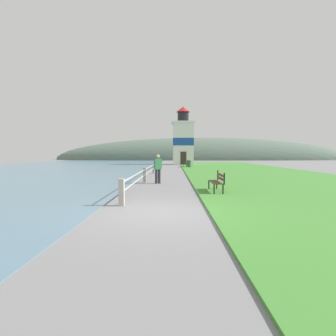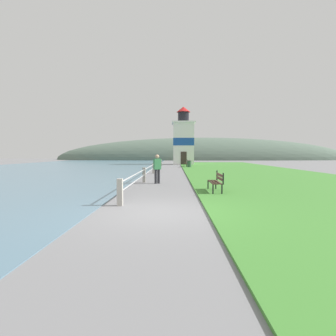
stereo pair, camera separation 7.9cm
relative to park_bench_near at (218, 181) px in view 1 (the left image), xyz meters
name	(u,v)px [view 1 (the left image)]	position (x,y,z in m)	size (l,w,h in m)	color
ground_plane	(160,213)	(-2.36, -4.04, -0.54)	(160.00, 160.00, 0.00)	slate
grass_verge	(248,172)	(5.07, 12.99, -0.51)	(12.00, 51.08, 0.06)	#428433
water_strip	(24,172)	(-16.30, 12.99, -0.53)	(24.00, 81.73, 0.01)	slate
seawall_railing	(154,167)	(-3.70, 10.94, 0.01)	(0.18, 28.13, 0.91)	#A8A399
park_bench_near	(218,181)	(0.00, 0.00, 0.00)	(0.48, 1.62, 0.94)	brown
park_bench_midway	(187,163)	(-0.20, 22.27, 0.00)	(0.72, 1.99, 0.94)	brown
lighthouse	(183,140)	(-0.47, 29.81, 3.31)	(3.63, 3.63, 9.05)	white
person_strolling	(158,168)	(-2.87, 3.43, 0.38)	(0.47, 0.38, 1.68)	#28282D
trash_bin	(189,164)	(-0.05, 20.54, -0.11)	(0.54, 0.54, 0.84)	#2D5138
distant_hillside	(201,160)	(5.64, 60.02, -0.54)	(80.00, 16.00, 12.00)	#566B5B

